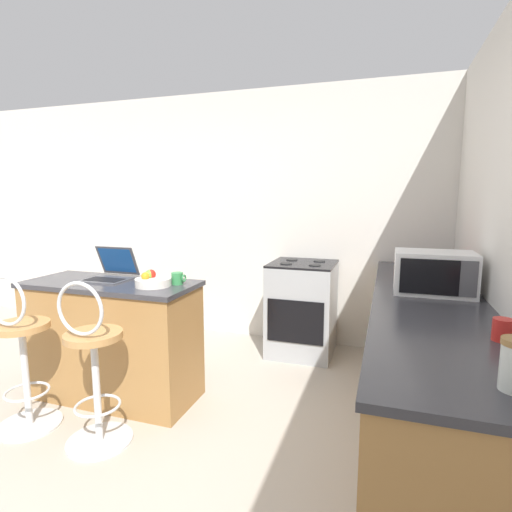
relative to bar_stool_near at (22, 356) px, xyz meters
name	(u,v)px	position (x,y,z in m)	size (l,w,h in m)	color
ground_plane	(99,464)	(0.71, -0.16, -0.49)	(20.00, 20.00, 0.00)	#ADA393
wall_back	(241,217)	(0.71, 2.19, 0.81)	(12.00, 0.06, 2.60)	silver
breakfast_bar	(113,340)	(0.28, 0.54, -0.05)	(1.29, 0.55, 0.89)	#9E703D
counter_right	(425,367)	(2.48, 0.75, -0.05)	(0.67, 2.85, 0.89)	#9E703D
bar_stool_near	(22,356)	(0.00, 0.00, 0.00)	(0.40, 0.40, 1.04)	silver
bar_stool_far	(93,368)	(0.56, 0.00, 0.00)	(0.40, 0.40, 1.04)	silver
laptop	(111,271)	(0.23, 0.64, 0.46)	(0.33, 0.32, 0.24)	#47474C
microwave	(434,273)	(2.51, 0.91, 0.54)	(0.48, 0.33, 0.27)	white
toaster	(426,264)	(2.51, 1.48, 0.50)	(0.23, 0.31, 0.20)	red
stove_range	(302,308)	(1.46, 1.84, -0.05)	(0.61, 0.61, 0.90)	#9EA3A8
mug_green	(178,278)	(0.80, 0.63, 0.44)	(0.10, 0.08, 0.09)	#338447
fruit_bowl	(152,281)	(0.66, 0.52, 0.44)	(0.25, 0.25, 0.11)	silver
mug_red	(504,330)	(2.71, 0.06, 0.45)	(0.10, 0.08, 0.10)	red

